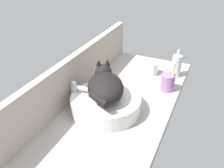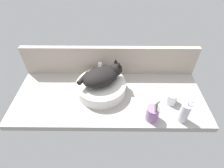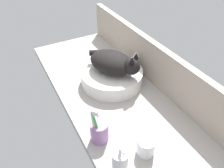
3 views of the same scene
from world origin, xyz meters
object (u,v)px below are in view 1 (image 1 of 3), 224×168
Objects in this scene: toothbrush_cup at (168,82)px; water_glass at (152,69)px; soap_dispenser at (176,66)px; sink_basin at (106,104)px; faucet at (77,93)px; cat at (105,85)px.

toothbrush_cup reaches higher than water_glass.
toothbrush_cup reaches higher than soap_dispenser.
sink_basin is at bearing 154.55° from soap_dispenser.
faucet is at bearing 152.32° from water_glass.
faucet is (-2.44, 14.61, -6.39)cm from cat.
faucet is at bearing 99.47° from cat.
soap_dispenser is (51.59, -39.30, -0.32)cm from faucet.
sink_basin is 39.66cm from toothbrush_cup.
sink_basin is at bearing 143.99° from toothbrush_cup.
faucet is 0.73× the size of toothbrush_cup.
soap_dispenser is 2.22× the size of water_glass.
cat reaches higher than water_glass.
sink_basin is 2.02× the size of soap_dispenser.
soap_dispenser is 14.97cm from water_glass.
faucet is 54.44cm from water_glass.
cat is 40.10cm from toothbrush_cup.
toothbrush_cup is (32.07, -23.31, 1.19)cm from sink_basin.
faucet is 1.77× the size of water_glass.
water_glass is (46.78, -9.86, -0.67)cm from sink_basin.
faucet reaches higher than sink_basin.
water_glass is at bearing 42.42° from toothbrush_cup.
soap_dispenser is (49.15, -24.69, -6.71)cm from cat.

